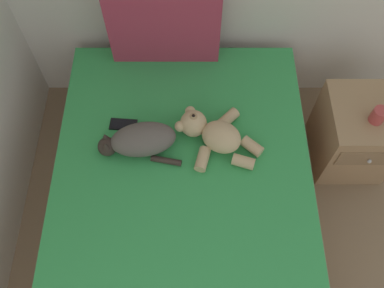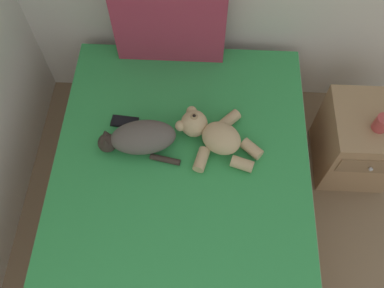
% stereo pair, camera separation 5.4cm
% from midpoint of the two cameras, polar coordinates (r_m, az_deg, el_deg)
% --- Properties ---
extents(bed, '(1.39, 2.01, 0.54)m').
position_cam_midpoint_polar(bed, '(2.34, -0.93, -9.43)').
color(bed, '#9E7A56').
rests_on(bed, ground_plane).
extents(patterned_cushion, '(0.63, 0.13, 0.52)m').
position_cam_midpoint_polar(patterned_cushion, '(2.40, -2.45, 16.53)').
color(patterned_cushion, '#A5334C').
rests_on(patterned_cushion, bed).
extents(cat, '(0.44, 0.25, 0.15)m').
position_cam_midpoint_polar(cat, '(2.16, -6.52, 0.80)').
color(cat, '#59514C').
rests_on(cat, bed).
extents(teddy_bear, '(0.47, 0.38, 0.16)m').
position_cam_midpoint_polar(teddy_bear, '(2.17, 3.67, 1.29)').
color(teddy_bear, tan).
rests_on(teddy_bear, bed).
extents(cell_phone, '(0.15, 0.08, 0.01)m').
position_cam_midpoint_polar(cell_phone, '(2.30, -8.60, 3.04)').
color(cell_phone, black).
rests_on(cell_phone, bed).
extents(nightstand, '(0.42, 0.49, 0.52)m').
position_cam_midpoint_polar(nightstand, '(2.74, 22.34, 0.35)').
color(nightstand, '#9E7A56').
rests_on(nightstand, ground_plane).
extents(mug, '(0.12, 0.08, 0.09)m').
position_cam_midpoint_polar(mug, '(2.48, 25.29, 2.60)').
color(mug, '#B23F3F').
rests_on(mug, nightstand).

